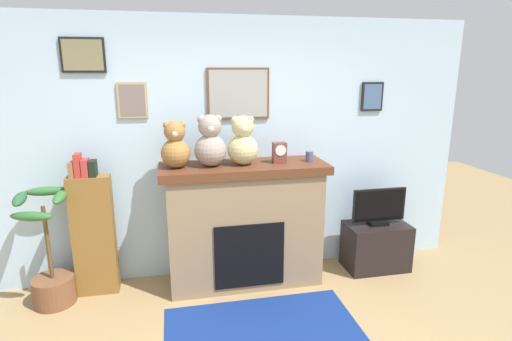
% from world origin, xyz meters
% --- Properties ---
extents(back_wall, '(5.20, 0.15, 2.60)m').
position_xyz_m(back_wall, '(-0.00, 2.00, 1.31)').
color(back_wall, silver).
rests_on(back_wall, ground_plane).
extents(fireplace, '(1.59, 0.60, 1.22)m').
position_xyz_m(fireplace, '(0.18, 1.67, 0.62)').
color(fireplace, '#8B7253').
rests_on(fireplace, ground_plane).
extents(bookshelf, '(0.38, 0.16, 1.37)m').
position_xyz_m(bookshelf, '(-1.25, 1.74, 0.62)').
color(bookshelf, brown).
rests_on(bookshelf, ground_plane).
extents(potted_plant, '(0.44, 0.48, 1.07)m').
position_xyz_m(potted_plant, '(-1.62, 1.61, 0.35)').
color(potted_plant, brown).
rests_on(potted_plant, ground_plane).
extents(tv_stand, '(0.66, 0.40, 0.50)m').
position_xyz_m(tv_stand, '(1.61, 1.64, 0.25)').
color(tv_stand, black).
rests_on(tv_stand, ground_plane).
extents(television, '(0.58, 0.14, 0.39)m').
position_xyz_m(television, '(1.61, 1.64, 0.69)').
color(television, black).
rests_on(television, tv_stand).
extents(area_rug, '(1.61, 1.14, 0.01)m').
position_xyz_m(area_rug, '(0.18, 0.72, 0.00)').
color(area_rug, navy).
rests_on(area_rug, ground_plane).
extents(candle_jar, '(0.08, 0.08, 0.10)m').
position_xyz_m(candle_jar, '(0.83, 1.65, 1.27)').
color(candle_jar, '#4C517A').
rests_on(candle_jar, fireplace).
extents(mantel_clock, '(0.13, 0.10, 0.20)m').
position_xyz_m(mantel_clock, '(0.52, 1.65, 1.32)').
color(mantel_clock, brown).
rests_on(mantel_clock, fireplace).
extents(teddy_bear_tan, '(0.27, 0.27, 0.43)m').
position_xyz_m(teddy_bear_tan, '(-0.46, 1.65, 1.42)').
color(teddy_bear_tan, olive).
rests_on(teddy_bear_tan, fireplace).
extents(teddy_bear_brown, '(0.30, 0.30, 0.48)m').
position_xyz_m(teddy_bear_brown, '(-0.14, 1.65, 1.44)').
color(teddy_bear_brown, gray).
rests_on(teddy_bear_brown, fireplace).
extents(teddy_bear_grey, '(0.29, 0.29, 0.46)m').
position_xyz_m(teddy_bear_grey, '(0.16, 1.65, 1.43)').
color(teddy_bear_grey, '#C0BC7F').
rests_on(teddy_bear_grey, fireplace).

